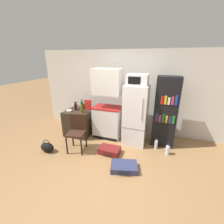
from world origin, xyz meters
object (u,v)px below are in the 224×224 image
Objects in this scene: bottle_ketchup_red at (83,106)px; cereal_box at (88,105)px; chair at (77,129)px; water_bottle_front at (168,150)px; bowl at (69,111)px; water_bottle_middle at (156,144)px; suitcase_large_flat at (124,167)px; bottle_olive_oil at (82,108)px; bottle_wine_dark at (76,106)px; bottle_milk_white at (77,106)px; microwave at (138,79)px; bottle_green_tall at (82,105)px; side_table at (80,122)px; refrigerator at (136,115)px; bottle_clear_short at (82,105)px; bookshelf at (165,112)px; suitcase_small_flat at (110,150)px; kitchen_hutch at (108,107)px; handbag at (47,147)px.

cereal_box is at bearing -22.83° from bottle_ketchup_red.
chair is 3.18× the size of water_bottle_front.
bottle_ketchup_red is 1.02× the size of bowl.
water_bottle_middle is (1.88, 0.66, -0.43)m from chair.
bottle_olive_oil is at bearing 131.30° from suitcase_large_flat.
chair is at bearing -57.22° from bottle_wine_dark.
bottle_milk_white is at bearing -173.97° from cereal_box.
water_bottle_middle is at bearing -15.56° from microwave.
bottle_green_tall is 0.50× the size of suitcase_large_flat.
cereal_box is at bearing 176.57° from microwave.
side_table is 5.29× the size of bowl.
refrigerator reaches higher than bottle_clear_short.
bottle_ketchup_red is 0.52× the size of water_bottle_front.
cereal_box is at bearing 169.55° from water_bottle_front.
microwave is 1.90m from bottle_ketchup_red.
suitcase_large_flat is (1.70, -1.13, -0.31)m from side_table.
bottle_milk_white is at bearing 73.01° from bowl.
bottle_olive_oil is at bearing -172.08° from bookshelf.
microwave is at bearing 2.00° from bottle_wine_dark.
bottle_ketchup_red is 0.30× the size of suitcase_small_flat.
water_bottle_front is at bearing -8.32° from bottle_milk_white.
microwave is 2.36× the size of bottle_milk_white.
side_table is 0.39× the size of kitchen_hutch.
bowl is at bearing 160.18° from suitcase_small_flat.
microwave is 3.42× the size of bowl.
chair is 2.04m from water_bottle_middle.
bottle_ketchup_red is (-1.66, 0.17, -0.91)m from microwave.
bottle_olive_oil is 2.00m from suitcase_large_flat.
kitchen_hutch is 1.86m from handbag.
bottle_wine_dark is (-0.97, -0.12, -0.05)m from kitchen_hutch.
bookshelf is 2.46m from bottle_clear_short.
side_table is 2.29m from water_bottle_middle.
suitcase_large_flat is 0.65m from suitcase_small_flat.
bottle_clear_short reaches higher than bottle_ketchup_red.
bookshelf is (2.41, 0.19, 0.53)m from side_table.
bowl is at bearing -119.45° from bottle_ketchup_red.
bowl is 0.49× the size of cereal_box.
cereal_box is 1.03× the size of water_bottle_middle.
water_bottle_front reaches higher than suitcase_large_flat.
bookshelf is at bearing 1.79° from bottle_green_tall.
bowl is (-0.16, -0.46, -0.05)m from bottle_clear_short.
chair is (-2.02, -0.95, -0.35)m from bookshelf.
bottle_wine_dark is 0.51× the size of suitcase_small_flat.
kitchen_hutch is 13.07× the size of bottle_ketchup_red.
suitcase_large_flat is at bearing -33.40° from bottle_olive_oil.
microwave reaches higher than bottle_olive_oil.
bottle_green_tall is 2.36m from water_bottle_middle.
suitcase_small_flat is at bearing -121.38° from refrigerator.
kitchen_hutch is at bearing 108.35° from suitcase_large_flat.
bottle_wine_dark is (-2.51, -0.19, -0.05)m from bookshelf.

